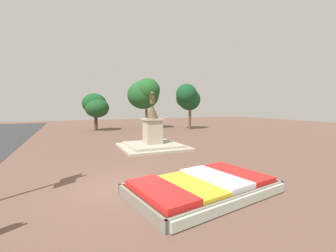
% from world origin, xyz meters
% --- Properties ---
extents(ground_plane, '(93.99, 93.99, 0.00)m').
position_xyz_m(ground_plane, '(0.00, 0.00, 0.00)').
color(ground_plane, brown).
extents(flower_planter, '(6.18, 4.35, 0.59)m').
position_xyz_m(flower_planter, '(2.83, -2.04, 0.27)').
color(flower_planter, '#38281C').
rests_on(flower_planter, ground_plane).
extents(statue_monument, '(5.09, 5.09, 4.57)m').
position_xyz_m(statue_monument, '(4.28, 7.72, 0.81)').
color(statue_monument, '#B3A995').
rests_on(statue_monument, ground_plane).
extents(park_tree_far_left, '(4.76, 5.00, 7.48)m').
position_xyz_m(park_tree_far_left, '(8.66, 23.00, 5.25)').
color(park_tree_far_left, brown).
rests_on(park_tree_far_left, ground_plane).
extents(park_tree_behind_statue, '(3.52, 3.57, 5.11)m').
position_xyz_m(park_tree_behind_statue, '(1.56, 22.87, 3.38)').
color(park_tree_behind_statue, '#4C3823').
rests_on(park_tree_behind_statue, ground_plane).
extents(park_tree_far_right, '(3.94, 3.60, 6.53)m').
position_xyz_m(park_tree_far_right, '(14.04, 19.47, 4.59)').
color(park_tree_far_right, brown).
rests_on(park_tree_far_right, ground_plane).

